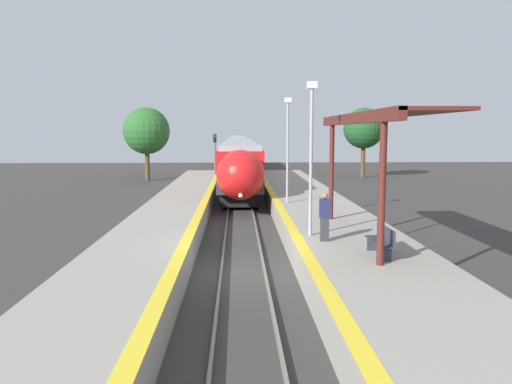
{
  "coord_description": "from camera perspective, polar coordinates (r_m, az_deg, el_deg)",
  "views": [
    {
      "loc": [
        -0.18,
        -16.18,
        4.69
      ],
      "look_at": [
        0.61,
        4.45,
        2.19
      ],
      "focal_mm": 35.0,
      "sensor_mm": 36.0,
      "label": 1
    }
  ],
  "objects": [
    {
      "name": "lamppost_near",
      "position": [
        17.72,
        6.32,
        4.95
      ],
      "size": [
        0.36,
        0.2,
        5.43
      ],
      "color": "#9E9EA3",
      "rests_on": "platform_right"
    },
    {
      "name": "platform_bench",
      "position": [
        15.44,
        14.18,
        -5.35
      ],
      "size": [
        0.44,
        1.76,
        0.89
      ],
      "color": "#2D333D",
      "rests_on": "platform_right"
    },
    {
      "name": "rail_left",
      "position": [
        16.83,
        -3.99,
        -9.02
      ],
      "size": [
        0.08,
        90.0,
        0.15
      ],
      "primitive_type": "cube",
      "color": "slate",
      "rests_on": "ground_plane"
    },
    {
      "name": "station_canopy",
      "position": [
        17.72,
        12.8,
        7.75
      ],
      "size": [
        2.02,
        10.37,
        4.32
      ],
      "color": "#511E19",
      "rests_on": "platform_right"
    },
    {
      "name": "railway_signal",
      "position": [
        43.08,
        -4.7,
        4.28
      ],
      "size": [
        0.28,
        0.28,
        4.48
      ],
      "color": "#59595E",
      "rests_on": "ground_plane"
    },
    {
      "name": "platform_right",
      "position": [
        17.19,
        11.43,
        -7.36
      ],
      "size": [
        4.18,
        64.0,
        1.0
      ],
      "color": "gray",
      "rests_on": "ground_plane"
    },
    {
      "name": "platform_left",
      "position": [
        17.01,
        -12.95,
        -7.54
      ],
      "size": [
        3.24,
        64.0,
        1.0
      ],
      "color": "gray",
      "rests_on": "ground_plane"
    },
    {
      "name": "train",
      "position": [
        66.32,
        -2.02,
        4.77
      ],
      "size": [
        2.82,
        80.47,
        3.87
      ],
      "color": "black",
      "rests_on": "ground_plane"
    },
    {
      "name": "lamppost_mid",
      "position": [
        25.93,
        3.62,
        5.58
      ],
      "size": [
        0.36,
        0.2,
        5.43
      ],
      "color": "#9E9EA3",
      "rests_on": "platform_right"
    },
    {
      "name": "ground_plane",
      "position": [
        16.85,
        -1.5,
        -9.26
      ],
      "size": [
        120.0,
        120.0,
        0.0
      ],
      "primitive_type": "plane",
      "color": "#383533"
    },
    {
      "name": "background_tree_left",
      "position": [
        49.36,
        -12.4,
        6.81
      ],
      "size": [
        4.47,
        4.47,
        7.0
      ],
      "color": "brown",
      "rests_on": "ground_plane"
    },
    {
      "name": "rail_right",
      "position": [
        16.85,
        0.97,
        -8.99
      ],
      "size": [
        0.08,
        90.0,
        0.15
      ],
      "primitive_type": "cube",
      "color": "slate",
      "rests_on": "ground_plane"
    },
    {
      "name": "person_waiting",
      "position": [
        17.04,
        7.86,
        -2.74
      ],
      "size": [
        0.36,
        0.22,
        1.66
      ],
      "color": "#333338",
      "rests_on": "platform_right"
    },
    {
      "name": "background_tree_right",
      "position": [
        52.34,
        12.21,
        7.1
      ],
      "size": [
        4.12,
        4.12,
        7.1
      ],
      "color": "brown",
      "rests_on": "ground_plane"
    }
  ]
}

